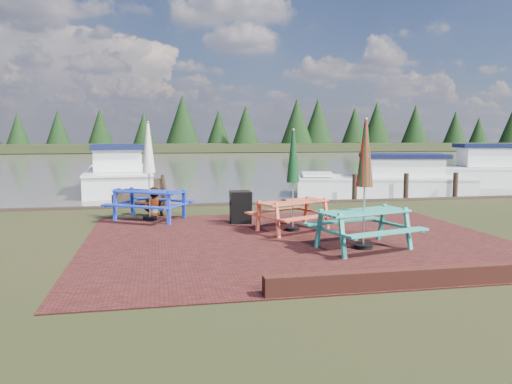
{
  "coord_description": "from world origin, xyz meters",
  "views": [
    {
      "loc": [
        -2.93,
        -9.25,
        2.27
      ],
      "look_at": [
        -0.75,
        1.73,
        1.0
      ],
      "focal_mm": 35.0,
      "sensor_mm": 36.0,
      "label": 1
    }
  ],
  "objects_px": {
    "picnic_table_teal": "(364,205)",
    "person": "(153,188)",
    "picnic_table_red": "(293,196)",
    "boat_near": "(386,183)",
    "boat_jetty": "(118,176)",
    "boat_far": "(478,173)",
    "picnic_table_blue": "(149,186)",
    "chalkboard": "(241,207)",
    "jetty": "(144,189)"
  },
  "relations": [
    {
      "from": "picnic_table_teal",
      "to": "person",
      "type": "bearing_deg",
      "value": 114.05
    },
    {
      "from": "picnic_table_red",
      "to": "boat_near",
      "type": "bearing_deg",
      "value": 26.25
    },
    {
      "from": "boat_jetty",
      "to": "boat_far",
      "type": "relative_size",
      "value": 1.04
    },
    {
      "from": "picnic_table_teal",
      "to": "picnic_table_red",
      "type": "xyz_separation_m",
      "value": [
        -0.88,
        2.1,
        -0.06
      ]
    },
    {
      "from": "boat_far",
      "to": "boat_jetty",
      "type": "bearing_deg",
      "value": 101.8
    },
    {
      "from": "boat_jetty",
      "to": "person",
      "type": "xyz_separation_m",
      "value": [
        1.6,
        -8.95,
        0.34
      ]
    },
    {
      "from": "picnic_table_red",
      "to": "picnic_table_blue",
      "type": "xyz_separation_m",
      "value": [
        -3.36,
        2.25,
        0.08
      ]
    },
    {
      "from": "chalkboard",
      "to": "picnic_table_red",
      "type": "bearing_deg",
      "value": -43.02
    },
    {
      "from": "boat_jetty",
      "to": "boat_near",
      "type": "height_order",
      "value": "boat_jetty"
    },
    {
      "from": "person",
      "to": "boat_near",
      "type": "bearing_deg",
      "value": -165.29
    },
    {
      "from": "picnic_table_blue",
      "to": "jetty",
      "type": "relative_size",
      "value": 0.29
    },
    {
      "from": "boat_jetty",
      "to": "picnic_table_blue",
      "type": "bearing_deg",
      "value": -84.93
    },
    {
      "from": "picnic_table_teal",
      "to": "picnic_table_red",
      "type": "bearing_deg",
      "value": 97.02
    },
    {
      "from": "jetty",
      "to": "picnic_table_teal",
      "type": "bearing_deg",
      "value": -67.97
    },
    {
      "from": "picnic_table_teal",
      "to": "boat_far",
      "type": "xyz_separation_m",
      "value": [
        11.35,
        12.49,
        -0.43
      ]
    },
    {
      "from": "picnic_table_blue",
      "to": "boat_near",
      "type": "height_order",
      "value": "picnic_table_blue"
    },
    {
      "from": "boat_far",
      "to": "picnic_table_red",
      "type": "bearing_deg",
      "value": 146.95
    },
    {
      "from": "picnic_table_red",
      "to": "chalkboard",
      "type": "bearing_deg",
      "value": 108.08
    },
    {
      "from": "person",
      "to": "picnic_table_teal",
      "type": "bearing_deg",
      "value": 118.14
    },
    {
      "from": "chalkboard",
      "to": "person",
      "type": "relative_size",
      "value": 0.52
    },
    {
      "from": "boat_near",
      "to": "picnic_table_red",
      "type": "bearing_deg",
      "value": 155.97
    },
    {
      "from": "picnic_table_blue",
      "to": "jetty",
      "type": "xyz_separation_m",
      "value": [
        -0.35,
        6.98,
        -0.81
      ]
    },
    {
      "from": "jetty",
      "to": "picnic_table_blue",
      "type": "bearing_deg",
      "value": -87.17
    },
    {
      "from": "picnic_table_teal",
      "to": "chalkboard",
      "type": "relative_size",
      "value": 3.01
    },
    {
      "from": "boat_jetty",
      "to": "chalkboard",
      "type": "bearing_deg",
      "value": -74.32
    },
    {
      "from": "picnic_table_red",
      "to": "boat_jetty",
      "type": "xyz_separation_m",
      "value": [
        -4.86,
        11.83,
        -0.36
      ]
    },
    {
      "from": "picnic_table_red",
      "to": "picnic_table_blue",
      "type": "height_order",
      "value": "picnic_table_blue"
    },
    {
      "from": "person",
      "to": "picnic_table_red",
      "type": "bearing_deg",
      "value": 126.97
    },
    {
      "from": "picnic_table_blue",
      "to": "person",
      "type": "height_order",
      "value": "picnic_table_blue"
    },
    {
      "from": "picnic_table_blue",
      "to": "boat_jetty",
      "type": "bearing_deg",
      "value": 130.65
    },
    {
      "from": "picnic_table_teal",
      "to": "picnic_table_blue",
      "type": "xyz_separation_m",
      "value": [
        -4.24,
        4.35,
        0.01
      ]
    },
    {
      "from": "picnic_table_blue",
      "to": "chalkboard",
      "type": "xyz_separation_m",
      "value": [
        2.29,
        -1.11,
        -0.48
      ]
    },
    {
      "from": "picnic_table_teal",
      "to": "boat_near",
      "type": "relative_size",
      "value": 0.35
    },
    {
      "from": "picnic_table_blue",
      "to": "person",
      "type": "xyz_separation_m",
      "value": [
        0.09,
        0.62,
        -0.1
      ]
    },
    {
      "from": "picnic_table_red",
      "to": "boat_near",
      "type": "xyz_separation_m",
      "value": [
        5.97,
        7.46,
        -0.47
      ]
    },
    {
      "from": "jetty",
      "to": "picnic_table_red",
      "type": "bearing_deg",
      "value": -68.14
    },
    {
      "from": "chalkboard",
      "to": "boat_jetty",
      "type": "height_order",
      "value": "boat_jetty"
    },
    {
      "from": "picnic_table_red",
      "to": "boat_near",
      "type": "height_order",
      "value": "picnic_table_red"
    },
    {
      "from": "jetty",
      "to": "boat_far",
      "type": "distance_m",
      "value": 15.98
    },
    {
      "from": "jetty",
      "to": "boat_jetty",
      "type": "relative_size",
      "value": 1.13
    },
    {
      "from": "picnic_table_teal",
      "to": "picnic_table_red",
      "type": "height_order",
      "value": "picnic_table_teal"
    },
    {
      "from": "picnic_table_teal",
      "to": "boat_far",
      "type": "bearing_deg",
      "value": 31.94
    },
    {
      "from": "person",
      "to": "boat_far",
      "type": "bearing_deg",
      "value": -165.84
    },
    {
      "from": "boat_far",
      "to": "jetty",
      "type": "bearing_deg",
      "value": 110.78
    },
    {
      "from": "picnic_table_teal",
      "to": "jetty",
      "type": "xyz_separation_m",
      "value": [
        -4.58,
        11.33,
        -0.79
      ]
    },
    {
      "from": "picnic_table_teal",
      "to": "boat_far",
      "type": "relative_size",
      "value": 0.33
    },
    {
      "from": "boat_near",
      "to": "boat_far",
      "type": "bearing_deg",
      "value": -50.32
    },
    {
      "from": "picnic_table_teal",
      "to": "jetty",
      "type": "relative_size",
      "value": 0.28
    },
    {
      "from": "picnic_table_teal",
      "to": "chalkboard",
      "type": "height_order",
      "value": "picnic_table_teal"
    },
    {
      "from": "jetty",
      "to": "boat_near",
      "type": "height_order",
      "value": "boat_near"
    }
  ]
}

